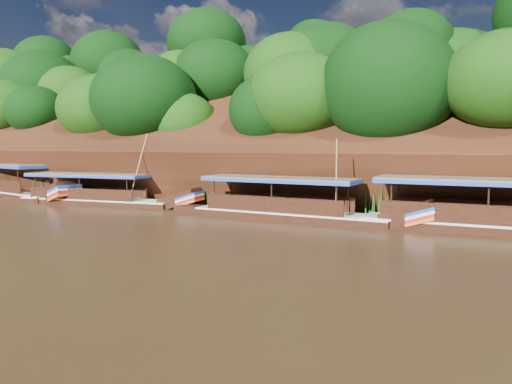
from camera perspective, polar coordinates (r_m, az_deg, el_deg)
ground at (r=22.93m, az=-5.52°, el=-5.31°), size 160.00×160.00×0.00m
riverbank at (r=43.71m, az=9.78°, el=2.30°), size 120.00×30.06×19.40m
boat_1 at (r=28.28m, az=5.25°, el=-2.14°), size 13.85×2.88×4.99m
boat_2 at (r=36.64m, az=-16.84°, el=-0.66°), size 14.05×3.26×5.38m
boat_3 at (r=44.44m, az=-25.66°, el=0.23°), size 15.14×5.70×3.19m
reeds at (r=32.66m, az=-2.81°, el=-0.48°), size 50.39×2.25×2.05m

